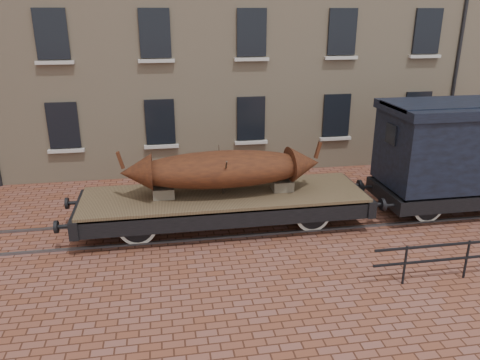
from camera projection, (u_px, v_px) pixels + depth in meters
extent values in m
plane|color=brown|center=(249.00, 225.00, 14.21)|extent=(90.00, 90.00, 0.00)
cube|color=black|center=(63.00, 125.00, 17.10)|extent=(1.10, 0.12, 1.70)
cube|color=#B9B4AD|center=(66.00, 151.00, 17.37)|extent=(1.30, 0.18, 0.12)
cube|color=black|center=(160.00, 122.00, 17.66)|extent=(1.10, 0.12, 1.70)
cube|color=#B9B4AD|center=(162.00, 146.00, 17.93)|extent=(1.30, 0.18, 0.12)
cube|color=black|center=(251.00, 118.00, 18.22)|extent=(1.10, 0.12, 1.70)
cube|color=#B9B4AD|center=(251.00, 142.00, 18.49)|extent=(1.30, 0.18, 0.12)
cube|color=black|center=(336.00, 115.00, 18.78)|extent=(1.10, 0.12, 1.70)
cube|color=#B9B4AD|center=(335.00, 139.00, 19.05)|extent=(1.30, 0.18, 0.12)
cube|color=black|center=(417.00, 112.00, 19.34)|extent=(1.10, 0.12, 1.70)
cube|color=#B9B4AD|center=(415.00, 135.00, 19.60)|extent=(1.30, 0.18, 0.12)
cube|color=black|center=(51.00, 34.00, 16.02)|extent=(1.10, 0.12, 1.70)
cube|color=#B9B4AD|center=(55.00, 63.00, 16.28)|extent=(1.30, 0.18, 0.12)
cube|color=black|center=(155.00, 33.00, 16.58)|extent=(1.10, 0.12, 1.70)
cube|color=#B9B4AD|center=(157.00, 61.00, 16.84)|extent=(1.30, 0.18, 0.12)
cube|color=black|center=(252.00, 32.00, 17.14)|extent=(1.10, 0.12, 1.70)
cube|color=#B9B4AD|center=(252.00, 59.00, 17.40)|extent=(1.30, 0.18, 0.12)
cube|color=black|center=(342.00, 32.00, 17.69)|extent=(1.10, 0.12, 1.70)
cube|color=#B9B4AD|center=(341.00, 58.00, 17.96)|extent=(1.30, 0.18, 0.12)
cube|color=black|center=(427.00, 31.00, 18.25)|extent=(1.10, 0.12, 1.70)
cube|color=#B9B4AD|center=(425.00, 56.00, 18.52)|extent=(1.30, 0.18, 0.12)
cube|color=#59595E|center=(254.00, 235.00, 13.53)|extent=(30.00, 0.08, 0.06)
cube|color=#59595E|center=(245.00, 215.00, 14.87)|extent=(30.00, 0.08, 0.06)
cylinder|color=black|center=(405.00, 265.00, 10.99)|extent=(0.06, 0.06, 1.00)
cylinder|color=black|center=(466.00, 259.00, 11.25)|extent=(0.06, 0.06, 1.00)
cube|color=brown|center=(224.00, 195.00, 13.74)|extent=(8.21, 2.41, 0.13)
cube|color=black|center=(230.00, 219.00, 12.79)|extent=(8.21, 0.18, 0.49)
cube|color=black|center=(219.00, 190.00, 14.86)|extent=(8.21, 0.18, 0.49)
cube|color=black|center=(80.00, 213.00, 13.17)|extent=(0.24, 2.52, 0.49)
cylinder|color=black|center=(64.00, 226.00, 12.36)|extent=(0.38, 0.11, 0.11)
cylinder|color=black|center=(56.00, 227.00, 12.33)|extent=(0.09, 0.35, 0.35)
cylinder|color=black|center=(74.00, 203.00, 13.88)|extent=(0.38, 0.11, 0.11)
cylinder|color=black|center=(67.00, 203.00, 13.86)|extent=(0.09, 0.35, 0.35)
cube|color=black|center=(355.00, 195.00, 14.48)|extent=(0.24, 2.52, 0.49)
cylinder|color=black|center=(376.00, 204.00, 13.77)|extent=(0.38, 0.11, 0.11)
cylinder|color=black|center=(382.00, 204.00, 13.80)|extent=(0.09, 0.35, 0.35)
cylinder|color=black|center=(354.00, 185.00, 15.29)|extent=(0.38, 0.11, 0.11)
cylinder|color=black|center=(360.00, 185.00, 15.32)|extent=(0.09, 0.35, 0.35)
cylinder|color=black|center=(138.00, 217.00, 13.51)|extent=(0.11, 2.08, 0.11)
cylinder|color=silver|center=(137.00, 228.00, 12.84)|extent=(1.05, 0.08, 1.05)
cylinder|color=black|center=(137.00, 228.00, 12.84)|extent=(0.86, 0.11, 0.86)
cube|color=black|center=(136.00, 221.00, 12.63)|extent=(0.99, 0.09, 0.11)
cylinder|color=silver|center=(139.00, 207.00, 14.17)|extent=(1.05, 0.08, 1.05)
cylinder|color=black|center=(139.00, 207.00, 14.17)|extent=(0.86, 0.11, 0.86)
cube|color=black|center=(138.00, 198.00, 14.21)|extent=(0.99, 0.09, 0.11)
cylinder|color=black|center=(306.00, 206.00, 14.31)|extent=(0.11, 2.08, 0.11)
cylinder|color=silver|center=(313.00, 215.00, 13.64)|extent=(1.05, 0.08, 1.05)
cylinder|color=black|center=(313.00, 215.00, 13.64)|extent=(0.86, 0.11, 0.86)
cube|color=black|center=(315.00, 209.00, 13.43)|extent=(0.99, 0.09, 0.11)
cylinder|color=silver|center=(299.00, 197.00, 14.98)|extent=(1.05, 0.08, 1.05)
cylinder|color=black|center=(299.00, 197.00, 14.98)|extent=(0.86, 0.11, 0.86)
cube|color=black|center=(298.00, 188.00, 15.01)|extent=(0.99, 0.09, 0.11)
cube|color=black|center=(224.00, 209.00, 13.88)|extent=(4.38, 0.07, 0.07)
cube|color=#595147|center=(164.00, 192.00, 13.38)|extent=(0.60, 0.55, 0.31)
cube|color=#595147|center=(282.00, 185.00, 13.94)|extent=(0.60, 0.55, 0.31)
ellipsoid|color=#502511|center=(223.00, 169.00, 13.46)|extent=(5.16, 1.61, 1.03)
cone|color=#502511|center=(136.00, 172.00, 13.04)|extent=(0.89, 0.98, 0.98)
cube|color=#502511|center=(120.00, 160.00, 12.85)|extent=(0.20, 0.11, 0.50)
cone|color=#502511|center=(304.00, 163.00, 13.84)|extent=(0.89, 0.98, 0.98)
cube|color=#502511|center=(318.00, 150.00, 13.77)|extent=(0.20, 0.11, 0.50)
cylinder|color=#382D22|center=(225.00, 178.00, 13.11)|extent=(0.04, 0.88, 1.26)
cylinder|color=#382D22|center=(221.00, 169.00, 13.89)|extent=(0.04, 0.88, 1.26)
cube|color=black|center=(451.00, 178.00, 16.15)|extent=(5.92, 0.16, 0.44)
cube|color=black|center=(385.00, 195.00, 14.67)|extent=(0.22, 2.37, 0.44)
cylinder|color=black|center=(383.00, 206.00, 13.87)|extent=(0.08, 0.32, 0.32)
cylinder|color=black|center=(362.00, 187.00, 15.33)|extent=(0.08, 0.32, 0.32)
cylinder|color=black|center=(416.00, 199.00, 14.91)|extent=(0.10, 1.87, 0.10)
cylinder|color=silver|center=(429.00, 208.00, 14.25)|extent=(0.95, 0.07, 0.95)
cylinder|color=black|center=(429.00, 208.00, 14.25)|extent=(0.78, 0.10, 0.78)
cylinder|color=silver|center=(405.00, 191.00, 15.58)|extent=(0.95, 0.07, 0.95)
cylinder|color=black|center=(405.00, 191.00, 15.58)|extent=(0.78, 0.10, 0.78)
cube|color=black|center=(478.00, 147.00, 14.65)|extent=(5.92, 2.37, 2.27)
cube|color=black|center=(392.00, 134.00, 14.00)|extent=(0.08, 0.59, 0.59)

